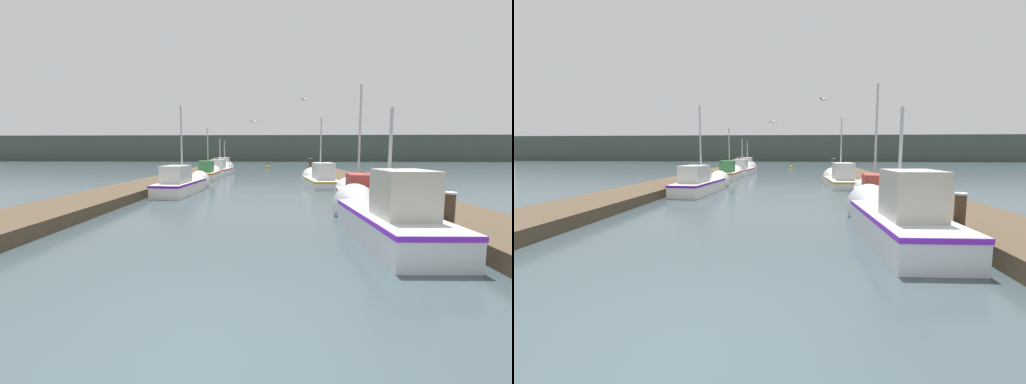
% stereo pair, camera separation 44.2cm
% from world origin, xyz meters
% --- Properties ---
extents(ground_plane, '(200.00, 200.00, 0.00)m').
position_xyz_m(ground_plane, '(0.00, 0.00, 0.00)').
color(ground_plane, '#38474C').
extents(dock_left, '(2.50, 40.00, 0.39)m').
position_xyz_m(dock_left, '(-6.10, 16.00, 0.20)').
color(dock_left, '#4C3D2B').
rests_on(dock_left, ground_plane).
extents(dock_right, '(2.50, 40.00, 0.39)m').
position_xyz_m(dock_right, '(6.10, 16.00, 0.20)').
color(dock_right, '#4C3D2B').
rests_on(dock_right, ground_plane).
extents(distant_shore_ridge, '(120.00, 16.00, 5.26)m').
position_xyz_m(distant_shore_ridge, '(0.00, 74.00, 2.63)').
color(distant_shore_ridge, '#424C42').
rests_on(distant_shore_ridge, ground_plane).
extents(fishing_boat_0, '(1.71, 5.51, 3.53)m').
position_xyz_m(fishing_boat_0, '(3.64, 5.34, 0.51)').
color(fishing_boat_0, silver).
rests_on(fishing_boat_0, ground_plane).
extents(fishing_boat_1, '(1.88, 5.89, 4.89)m').
position_xyz_m(fishing_boat_1, '(4.14, 10.08, 0.42)').
color(fishing_boat_1, silver).
rests_on(fishing_boat_1, ground_plane).
extents(fishing_boat_2, '(1.78, 5.65, 4.70)m').
position_xyz_m(fishing_boat_2, '(-3.65, 14.03, 0.47)').
color(fishing_boat_2, silver).
rests_on(fishing_boat_2, ground_plane).
extents(fishing_boat_3, '(1.80, 5.83, 4.63)m').
position_xyz_m(fishing_boat_3, '(3.80, 18.26, 0.41)').
color(fishing_boat_3, silver).
rests_on(fishing_boat_3, ground_plane).
extents(fishing_boat_4, '(1.38, 4.71, 4.12)m').
position_xyz_m(fishing_boat_4, '(-3.89, 22.30, 0.44)').
color(fishing_boat_4, silver).
rests_on(fishing_boat_4, ground_plane).
extents(fishing_boat_5, '(2.05, 4.63, 3.73)m').
position_xyz_m(fishing_boat_5, '(-3.75, 27.51, 0.41)').
color(fishing_boat_5, silver).
rests_on(fishing_boat_5, ground_plane).
extents(fishing_boat_6, '(1.71, 4.81, 3.58)m').
position_xyz_m(fishing_boat_6, '(-3.93, 31.50, 0.45)').
color(fishing_boat_6, silver).
rests_on(fishing_boat_6, ground_plane).
extents(mooring_piling_0, '(0.31, 0.31, 1.43)m').
position_xyz_m(mooring_piling_0, '(-4.98, 32.05, 0.72)').
color(mooring_piling_0, '#473523').
rests_on(mooring_piling_0, ground_plane).
extents(mooring_piling_1, '(0.27, 0.27, 1.24)m').
position_xyz_m(mooring_piling_1, '(4.74, 4.37, 0.62)').
color(mooring_piling_1, '#473523').
rests_on(mooring_piling_1, ground_plane).
extents(mooring_piling_2, '(0.28, 0.28, 1.38)m').
position_xyz_m(mooring_piling_2, '(-4.91, 30.94, 0.70)').
color(mooring_piling_2, '#473523').
rests_on(mooring_piling_2, ground_plane).
extents(mooring_piling_3, '(0.34, 0.34, 1.41)m').
position_xyz_m(mooring_piling_3, '(4.70, 30.90, 0.71)').
color(mooring_piling_3, '#473523').
rests_on(mooring_piling_3, ground_plane).
extents(channel_buoy, '(0.46, 0.46, 0.96)m').
position_xyz_m(channel_buoy, '(0.34, 38.92, 0.13)').
color(channel_buoy, gold).
rests_on(channel_buoy, ground_plane).
extents(seagull_lead, '(0.54, 0.35, 0.12)m').
position_xyz_m(seagull_lead, '(-0.02, 14.34, 3.58)').
color(seagull_lead, white).
extents(seagull_1, '(0.47, 0.47, 0.12)m').
position_xyz_m(seagull_1, '(2.42, 13.80, 4.59)').
color(seagull_1, white).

